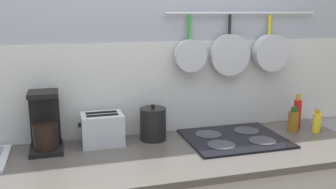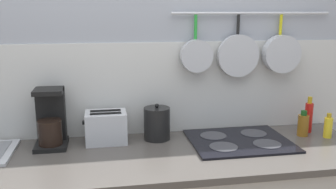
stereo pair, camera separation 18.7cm
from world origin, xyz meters
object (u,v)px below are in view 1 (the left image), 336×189
object	(u,v)px
kettle	(153,124)
bottle_cooking_wine	(293,121)
toaster	(102,129)
bottle_dish_soap	(317,122)
coffee_maker	(45,126)
bottle_sesame_oil	(297,113)

from	to	relation	value
kettle	bottle_cooking_wine	distance (m)	0.86
toaster	bottle_dish_soap	distance (m)	1.27
coffee_maker	bottle_cooking_wine	world-z (taller)	coffee_maker
coffee_maker	bottle_sesame_oil	distance (m)	1.50
kettle	coffee_maker	bearing A→B (deg)	179.75
toaster	kettle	xyz separation A→B (m)	(0.29, 0.00, 0.01)
coffee_maker	kettle	distance (m)	0.58
toaster	bottle_sesame_oil	size ratio (longest dim) A/B	1.10
bottle_cooking_wine	bottle_sesame_oil	size ratio (longest dim) A/B	0.69
toaster	kettle	world-z (taller)	kettle
bottle_sesame_oil	bottle_dish_soap	xyz separation A→B (m)	(0.06, -0.11, -0.03)
toaster	bottle_dish_soap	bearing A→B (deg)	-6.67
toaster	bottle_cooking_wine	size ratio (longest dim) A/B	1.59
coffee_maker	bottle_dish_soap	bearing A→B (deg)	-5.51
bottle_cooking_wine	bottle_sesame_oil	xyz separation A→B (m)	(0.07, 0.06, 0.03)
kettle	bottle_dish_soap	size ratio (longest dim) A/B	1.45
toaster	bottle_dish_soap	xyz separation A→B (m)	(1.27, -0.15, -0.02)
toaster	bottle_dish_soap	size ratio (longest dim) A/B	1.67
bottle_sesame_oil	bottle_dish_soap	distance (m)	0.13
kettle	bottle_cooking_wine	bearing A→B (deg)	-6.22
toaster	kettle	size ratio (longest dim) A/B	1.15
coffee_maker	kettle	xyz separation A→B (m)	(0.58, -0.00, -0.04)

